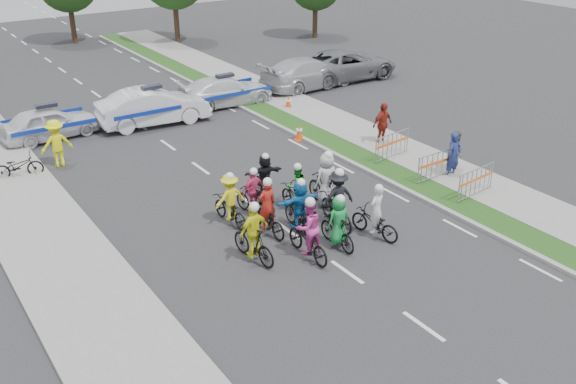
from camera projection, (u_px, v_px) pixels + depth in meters
ground at (347, 272)px, 18.08m from camera, size 90.00×90.00×0.00m
curb_right at (369, 171)px, 24.38m from camera, size 0.20×60.00×0.12m
grass_strip at (383, 167)px, 24.74m from camera, size 1.20×60.00×0.11m
sidewalk_right at (416, 157)px, 25.65m from camera, size 2.40×60.00×0.13m
sidewalk_left at (62, 261)px, 18.49m from camera, size 3.00×60.00×0.13m
rider_0 at (375, 219)px, 19.68m from camera, size 0.95×1.87×1.82m
rider_1 at (338, 226)px, 19.07m from camera, size 0.76×1.70×1.77m
rider_2 at (308, 235)px, 18.50m from camera, size 0.85×1.96×1.98m
rider_3 at (254, 238)px, 18.33m from camera, size 1.01×1.88×1.93m
rider_4 at (337, 204)px, 20.27m from camera, size 1.22×2.07×2.02m
rider_5 at (300, 209)px, 19.96m from camera, size 1.48×1.77×1.83m
rider_6 at (266, 215)px, 19.88m from camera, size 0.71×1.90×1.93m
rider_7 at (326, 185)px, 21.49m from camera, size 0.87×1.96×2.05m
rider_8 at (296, 193)px, 21.25m from camera, size 0.75×1.75×1.76m
rider_9 at (253, 197)px, 20.97m from camera, size 0.92×1.70×1.73m
rider_10 at (230, 204)px, 20.40m from camera, size 1.04×1.82×1.83m
rider_11 at (265, 179)px, 22.08m from camera, size 1.42×1.69×1.72m
police_car_0 at (49, 123)px, 27.49m from camera, size 4.24×2.01×1.40m
police_car_1 at (153, 107)px, 29.13m from camera, size 5.18×2.24×1.66m
police_car_2 at (226, 91)px, 31.85m from camera, size 5.00×2.41×1.40m
civilian_sedan at (308, 73)px, 34.51m from camera, size 5.79×2.71×1.64m
civilian_suv at (346, 64)px, 36.10m from camera, size 6.18×3.05×1.69m
spectator_0 at (454, 156)px, 23.62m from camera, size 0.68×0.48×1.78m
spectator_1 at (456, 151)px, 24.22m from camera, size 0.90×0.76×1.62m
spectator_2 at (382, 124)px, 26.68m from camera, size 1.11×0.55×1.83m
marshal_hiviz at (56, 143)px, 24.63m from camera, size 1.23×0.73×1.87m
barrier_0 at (476, 183)px, 22.18m from camera, size 2.04×0.70×1.12m
barrier_1 at (437, 166)px, 23.55m from camera, size 2.01×0.53×1.12m
barrier_2 at (392, 147)px, 25.36m from camera, size 2.05×0.74×1.12m
cone_0 at (299, 132)px, 27.47m from camera, size 0.40×0.40×0.70m
cone_1 at (288, 103)px, 31.30m from camera, size 0.40×0.40×0.70m
parked_bike at (18, 166)px, 23.80m from camera, size 1.86×0.97×0.93m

